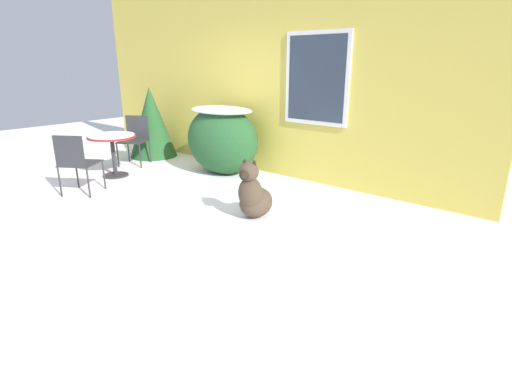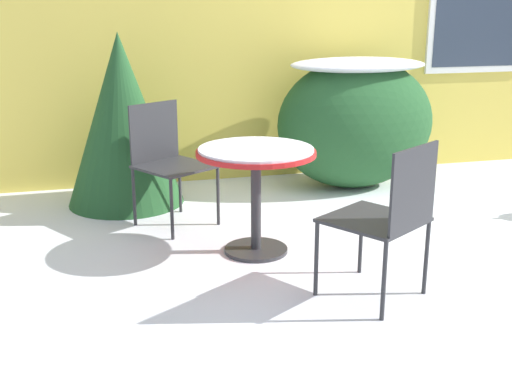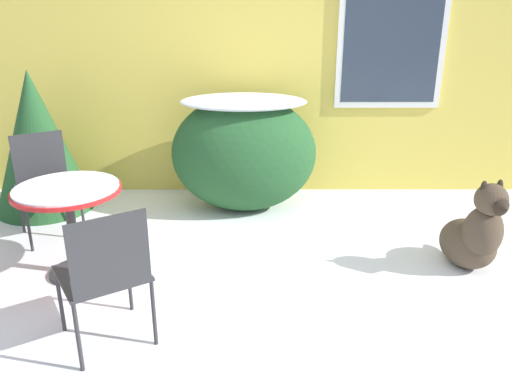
% 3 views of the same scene
% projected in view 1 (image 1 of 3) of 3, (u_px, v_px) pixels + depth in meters
% --- Properties ---
extents(ground_plane, '(16.00, 16.00, 0.00)m').
position_uv_depth(ground_plane, '(148.00, 197.00, 5.67)').
color(ground_plane, white).
extents(house_wall, '(8.00, 0.10, 3.30)m').
position_uv_depth(house_wall, '(252.00, 74.00, 6.72)').
color(house_wall, '#DBC14C').
rests_on(house_wall, ground_plane).
extents(shrub_left, '(1.40, 0.92, 1.14)m').
position_uv_depth(shrub_left, '(222.00, 138.00, 6.73)').
color(shrub_left, '#235128').
rests_on(shrub_left, ground_plane).
extents(evergreen_bush, '(0.93, 0.93, 1.37)m').
position_uv_depth(evergreen_bush, '(152.00, 122.00, 7.94)').
color(evergreen_bush, '#235128').
rests_on(evergreen_bush, ground_plane).
extents(patio_table, '(0.76, 0.76, 0.70)m').
position_uv_depth(patio_table, '(112.00, 143.00, 6.56)').
color(patio_table, '#2D2D30').
rests_on(patio_table, ground_plane).
extents(patio_chair_near_table, '(0.65, 0.65, 0.88)m').
position_uv_depth(patio_chair_near_table, '(135.00, 138.00, 7.40)').
color(patio_chair_near_table, '#2D2D30').
rests_on(patio_chair_near_table, ground_plane).
extents(patio_chair_far_side, '(0.65, 0.65, 0.88)m').
position_uv_depth(patio_chair_far_side, '(77.00, 161.00, 5.65)').
color(patio_chair_far_side, '#2D2D30').
rests_on(patio_chair_far_side, ground_plane).
extents(dog, '(0.48, 0.70, 0.76)m').
position_uv_depth(dog, '(254.00, 196.00, 4.84)').
color(dog, '#4C3D2D').
rests_on(dog, ground_plane).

